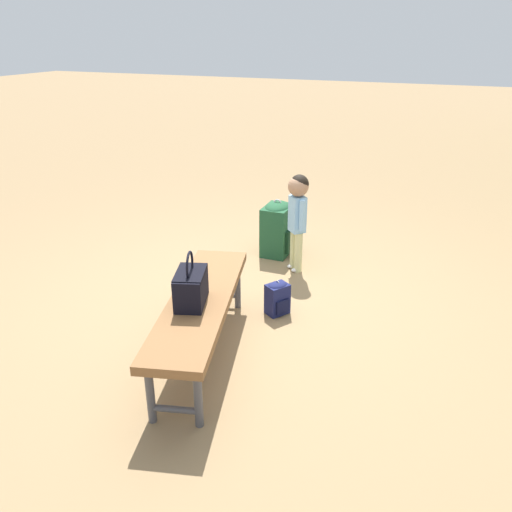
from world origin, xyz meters
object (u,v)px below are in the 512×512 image
at_px(handbag, 191,286).
at_px(child_standing, 298,208).
at_px(backpack_small, 277,297).
at_px(park_bench, 200,305).
at_px(backpack_large, 277,227).

height_order(handbag, child_standing, child_standing).
xyz_separation_m(child_standing, backpack_small, (-0.84, -0.12, -0.47)).
xyz_separation_m(park_bench, backpack_large, (1.87, 0.13, -0.10)).
bearing_deg(backpack_small, handbag, 159.46).
distance_m(park_bench, backpack_small, 0.83).
relative_size(handbag, child_standing, 0.40).
bearing_deg(child_standing, backpack_large, 45.69).
relative_size(child_standing, backpack_large, 1.60).
relative_size(handbag, backpack_small, 1.25).
distance_m(park_bench, handbag, 0.20).
bearing_deg(backpack_small, backpack_large, 20.35).
bearing_deg(child_standing, park_bench, 173.88).
distance_m(child_standing, backpack_small, 0.97).
bearing_deg(backpack_large, park_bench, -176.04).
bearing_deg(backpack_large, handbag, -176.70).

